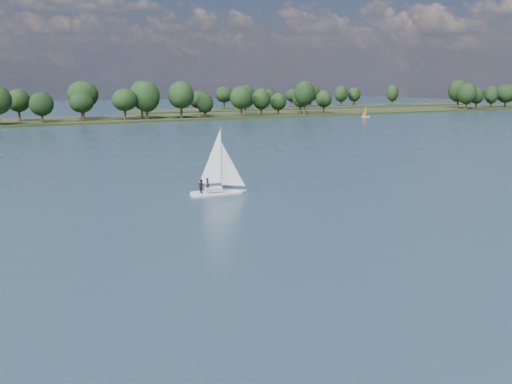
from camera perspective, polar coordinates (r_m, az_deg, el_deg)
ground at (r=121.62m, az=-13.46°, el=3.44°), size 700.00×700.00×0.00m
far_shore at (r=231.12m, az=-20.93°, el=6.51°), size 660.00×40.00×1.50m
far_shore_back at (r=336.65m, az=6.08°, el=8.39°), size 220.00×30.00×1.40m
sailboat at (r=78.66m, az=-4.00°, el=1.67°), size 7.53×2.51×9.77m
dinghy_orange at (r=252.95m, az=10.92°, el=7.64°), size 3.41×2.21×5.08m
treeline at (r=226.52m, az=-23.37°, el=8.32°), size 561.98×74.36×18.02m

